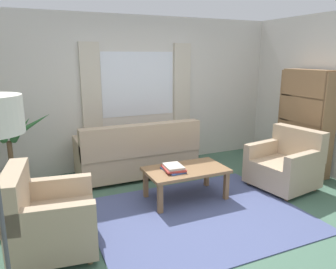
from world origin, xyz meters
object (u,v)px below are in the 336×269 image
Objects in this scene: book_stack_on_table at (173,168)px; potted_plant at (12,159)px; armchair_right at (285,164)px; bookshelf at (304,127)px; couch at (138,155)px; armchair_left at (47,218)px; coffee_table at (186,173)px.

book_stack_on_table is 0.31× the size of potted_plant.
armchair_right is 0.92m from bookshelf.
couch reaches higher than book_stack_on_table.
couch is at bearing -134.25° from armchair_right.
bookshelf is at bearing -73.10° from armchair_left.
bookshelf reaches higher than couch.
armchair_left is 0.55× the size of bookshelf.
coffee_table is 2.98× the size of book_stack_on_table.
armchair_left is 1.89m from coffee_table.
armchair_right is 0.87× the size of coffee_table.
bookshelf reaches higher than coffee_table.
armchair_right reaches higher than coffee_table.
couch reaches higher than coffee_table.
armchair_left is at bearing -94.23° from armchair_right.
couch is 1.13m from coffee_table.
bookshelf is at bearing 3.61° from coffee_table.
couch reaches higher than armchair_right.
coffee_table is at bearing 1.60° from book_stack_on_table.
potted_plant is (-1.84, 0.18, 0.12)m from couch.
potted_plant reaches higher than armchair_left.
couch is 1.58× the size of potted_plant.
book_stack_on_table is at bearing -64.80° from armchair_left.
couch is 1.98× the size of armchair_right.
book_stack_on_table is at bearing 96.92° from couch.
bookshelf reaches higher than book_stack_on_table.
couch reaches higher than armchair_left.
book_stack_on_table is 0.21× the size of bookshelf.
armchair_left and armchair_right have the same top height.
couch is 2.02× the size of armchair_left.
book_stack_on_table is at bearing -106.61° from armchair_right.
couch is at bearing -35.34° from armchair_left.
coffee_table is 0.91× the size of potted_plant.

